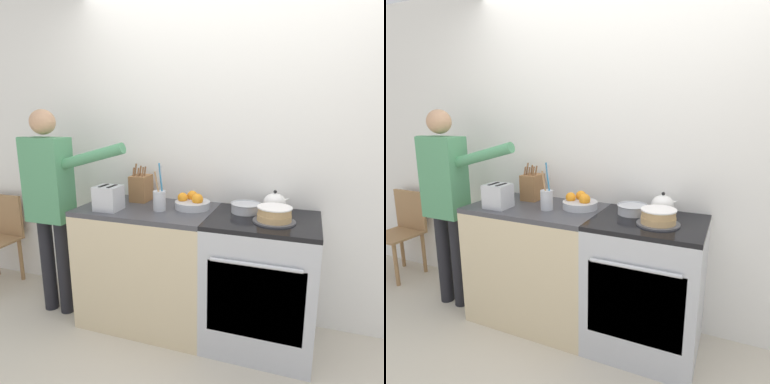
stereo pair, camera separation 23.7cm
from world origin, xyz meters
TOP-DOWN VIEW (x-y plane):
  - ground_plane at (0.00, 0.00)m, footprint 16.00×16.00m
  - wall_back at (0.00, 0.63)m, footprint 8.00×0.04m
  - counter_cabinet at (-0.61, 0.31)m, footprint 0.99×0.61m
  - stove_range at (0.25, 0.30)m, footprint 0.73×0.64m
  - layer_cake at (0.32, 0.25)m, footprint 0.27×0.27m
  - tea_kettle at (0.30, 0.49)m, footprint 0.19×0.16m
  - mixing_bowl at (0.11, 0.40)m, footprint 0.21×0.21m
  - knife_block at (-0.74, 0.47)m, footprint 0.13×0.17m
  - utensil_crock at (-0.49, 0.25)m, footprint 0.09×0.09m
  - fruit_bowl at (-0.29, 0.39)m, footprint 0.26×0.26m
  - toaster at (-0.84, 0.15)m, footprint 0.19×0.16m
  - person_baker at (-1.38, 0.17)m, footprint 0.93×0.20m
  - dining_chair at (-2.25, 0.41)m, footprint 0.40×0.40m

SIDE VIEW (x-z plane):
  - ground_plane at x=0.00m, z-range 0.00..0.00m
  - counter_cabinet at x=-0.61m, z-range 0.00..0.92m
  - stove_range at x=0.25m, z-range 0.00..0.92m
  - dining_chair at x=-2.25m, z-range 0.06..0.91m
  - mixing_bowl at x=0.11m, z-range 0.92..0.99m
  - fruit_bowl at x=-0.29m, z-range 0.90..1.02m
  - layer_cake at x=0.32m, z-range 0.92..1.02m
  - person_baker at x=-1.38m, z-range 0.16..1.80m
  - tea_kettle at x=0.30m, z-range 0.91..1.07m
  - utensil_crock at x=-0.49m, z-range 0.83..1.18m
  - toaster at x=-0.84m, z-range 0.92..1.10m
  - knife_block at x=-0.74m, z-range 0.88..1.18m
  - wall_back at x=0.00m, z-range 0.00..2.60m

